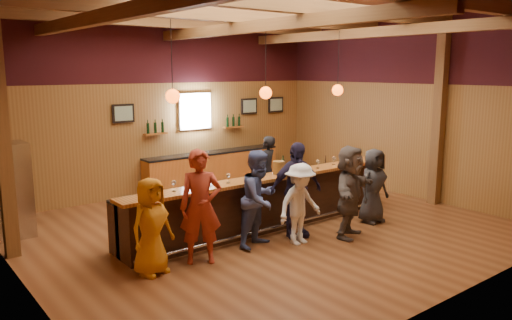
# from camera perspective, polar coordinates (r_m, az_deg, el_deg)

# --- Properties ---
(room) EXTENTS (9.04, 9.00, 4.52)m
(room) POSITION_cam_1_polar(r_m,az_deg,el_deg) (9.65, 0.90, 10.74)
(room) COLOR brown
(room) RESTS_ON ground
(bar_counter) EXTENTS (6.30, 1.07, 1.11)m
(bar_counter) POSITION_cam_1_polar(r_m,az_deg,el_deg) (10.08, 0.60, -4.75)
(bar_counter) COLOR black
(bar_counter) RESTS_ON ground
(back_bar_cabinet) EXTENTS (4.00, 0.52, 0.95)m
(back_bar_cabinet) POSITION_cam_1_polar(r_m,az_deg,el_deg) (13.59, -4.91, -1.02)
(back_bar_cabinet) COLOR #9B501C
(back_bar_cabinet) RESTS_ON ground
(window) EXTENTS (0.95, 0.09, 0.95)m
(window) POSITION_cam_1_polar(r_m,az_deg,el_deg) (13.35, -6.99, 5.56)
(window) COLOR silver
(window) RESTS_ON room
(framed_pictures) EXTENTS (5.35, 0.05, 0.45)m
(framed_pictures) POSITION_cam_1_polar(r_m,az_deg,el_deg) (13.80, -3.88, 5.98)
(framed_pictures) COLOR black
(framed_pictures) RESTS_ON room
(wine_shelves) EXTENTS (3.00, 0.18, 0.30)m
(wine_shelves) POSITION_cam_1_polar(r_m,az_deg,el_deg) (13.33, -6.81, 3.71)
(wine_shelves) COLOR #9B501C
(wine_shelves) RESTS_ON room
(pendant_lights) EXTENTS (4.24, 0.24, 1.37)m
(pendant_lights) POSITION_cam_1_polar(r_m,az_deg,el_deg) (9.62, 1.11, 7.73)
(pendant_lights) COLOR black
(pendant_lights) RESTS_ON room
(stainless_fridge) EXTENTS (0.70, 0.70, 1.80)m
(stainless_fridge) POSITION_cam_1_polar(r_m,az_deg,el_deg) (10.48, -26.35, -3.13)
(stainless_fridge) COLOR silver
(stainless_fridge) RESTS_ON ground
(customer_orange) EXTENTS (0.84, 0.65, 1.53)m
(customer_orange) POSITION_cam_1_polar(r_m,az_deg,el_deg) (7.90, -11.88, -7.43)
(customer_orange) COLOR #C56F12
(customer_orange) RESTS_ON ground
(customer_redvest) EXTENTS (0.82, 0.73, 1.89)m
(customer_redvest) POSITION_cam_1_polar(r_m,az_deg,el_deg) (8.19, -6.35, -5.33)
(customer_redvest) COLOR #9B2E1C
(customer_redvest) RESTS_ON ground
(customer_denim) EXTENTS (1.00, 0.87, 1.75)m
(customer_denim) POSITION_cam_1_polar(r_m,az_deg,el_deg) (8.90, 0.41, -4.44)
(customer_denim) COLOR #435086
(customer_denim) RESTS_ON ground
(customer_white) EXTENTS (0.99, 0.59, 1.50)m
(customer_white) POSITION_cam_1_polar(r_m,az_deg,el_deg) (9.06, 5.05, -5.04)
(customer_white) COLOR white
(customer_white) RESTS_ON ground
(customer_navy) EXTENTS (1.14, 0.68, 1.82)m
(customer_navy) POSITION_cam_1_polar(r_m,az_deg,el_deg) (9.41, 4.57, -3.44)
(customer_navy) COLOR #201A35
(customer_navy) RESTS_ON ground
(customer_brown) EXTENTS (1.69, 1.17, 1.76)m
(customer_brown) POSITION_cam_1_polar(r_m,az_deg,el_deg) (9.55, 10.67, -3.58)
(customer_brown) COLOR #544943
(customer_brown) RESTS_ON ground
(customer_dark) EXTENTS (0.76, 0.50, 1.55)m
(customer_dark) POSITION_cam_1_polar(r_m,az_deg,el_deg) (10.58, 13.27, -2.88)
(customer_dark) COLOR #28282A
(customer_dark) RESTS_ON ground
(bartender) EXTENTS (0.70, 0.60, 1.63)m
(bartender) POSITION_cam_1_polar(r_m,az_deg,el_deg) (11.63, 1.26, -1.22)
(bartender) COLOR black
(bartender) RESTS_ON ground
(ice_bucket) EXTENTS (0.24, 0.24, 0.26)m
(ice_bucket) POSITION_cam_1_polar(r_m,az_deg,el_deg) (9.82, 2.61, -0.87)
(ice_bucket) COLOR brown
(ice_bucket) RESTS_ON bar_counter
(bottle_a) EXTENTS (0.07, 0.07, 0.33)m
(bottle_a) POSITION_cam_1_polar(r_m,az_deg,el_deg) (10.06, 3.10, -0.61)
(bottle_a) COLOR black
(bottle_a) RESTS_ON bar_counter
(bottle_b) EXTENTS (0.07, 0.07, 0.34)m
(bottle_b) POSITION_cam_1_polar(r_m,az_deg,el_deg) (10.20, 4.71, -0.44)
(bottle_b) COLOR black
(bottle_b) RESTS_ON bar_counter
(glass_a) EXTENTS (0.08, 0.08, 0.18)m
(glass_a) POSITION_cam_1_polar(r_m,az_deg,el_deg) (8.35, -11.82, -3.09)
(glass_a) COLOR silver
(glass_a) RESTS_ON bar_counter
(glass_b) EXTENTS (0.09, 0.09, 0.19)m
(glass_b) POSITION_cam_1_polar(r_m,az_deg,el_deg) (8.54, -9.37, -2.65)
(glass_b) COLOR silver
(glass_b) RESTS_ON bar_counter
(glass_c) EXTENTS (0.08, 0.08, 0.17)m
(glass_c) POSITION_cam_1_polar(r_m,az_deg,el_deg) (8.83, -5.23, -2.21)
(glass_c) COLOR silver
(glass_c) RESTS_ON bar_counter
(glass_d) EXTENTS (0.08, 0.08, 0.18)m
(glass_d) POSITION_cam_1_polar(r_m,az_deg,el_deg) (9.05, -3.19, -1.83)
(glass_d) COLOR silver
(glass_d) RESTS_ON bar_counter
(glass_e) EXTENTS (0.07, 0.07, 0.16)m
(glass_e) POSITION_cam_1_polar(r_m,az_deg,el_deg) (9.61, 0.57, -1.19)
(glass_e) COLOR silver
(glass_e) RESTS_ON bar_counter
(glass_f) EXTENTS (0.08, 0.08, 0.17)m
(glass_f) POSITION_cam_1_polar(r_m,az_deg,el_deg) (10.10, 5.02, -0.62)
(glass_f) COLOR silver
(glass_f) RESTS_ON bar_counter
(glass_g) EXTENTS (0.08, 0.08, 0.19)m
(glass_g) POSITION_cam_1_polar(r_m,az_deg,el_deg) (10.45, 7.09, -0.23)
(glass_g) COLOR silver
(glass_g) RESTS_ON bar_counter
(glass_h) EXTENTS (0.08, 0.08, 0.18)m
(glass_h) POSITION_cam_1_polar(r_m,az_deg,el_deg) (10.91, 8.89, 0.16)
(glass_h) COLOR silver
(glass_h) RESTS_ON bar_counter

